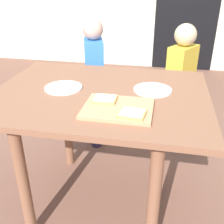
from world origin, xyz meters
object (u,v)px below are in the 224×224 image
(plate_white_right, at_px, (153,90))
(child_right, at_px, (180,81))
(cutting_board, at_px, (118,108))
(plate_white_left, at_px, (64,88))
(pizza_slice_far_left, at_px, (105,99))
(child_left, at_px, (94,78))
(pizza_slice_near_right, at_px, (132,113))
(dining_table, at_px, (100,111))

(plate_white_right, height_order, child_right, child_right)
(plate_white_right, distance_m, child_right, 0.75)
(cutting_board, distance_m, plate_white_right, 0.31)
(plate_white_left, distance_m, plate_white_right, 0.49)
(pizza_slice_far_left, bearing_deg, child_left, 108.19)
(plate_white_right, xyz_separation_m, child_left, (-0.49, 0.61, -0.19))
(pizza_slice_near_right, distance_m, child_right, 1.09)
(pizza_slice_near_right, xyz_separation_m, pizza_slice_far_left, (-0.15, 0.13, 0.00))
(cutting_board, height_order, pizza_slice_near_right, pizza_slice_near_right)
(plate_white_left, bearing_deg, plate_white_right, 7.59)
(pizza_slice_near_right, height_order, plate_white_left, pizza_slice_near_right)
(dining_table, distance_m, plate_white_left, 0.24)
(pizza_slice_near_right, bearing_deg, pizza_slice_far_left, 140.05)
(plate_white_right, xyz_separation_m, child_right, (0.18, 0.70, -0.19))
(cutting_board, height_order, child_right, child_right)
(plate_white_left, xyz_separation_m, plate_white_right, (0.49, 0.07, 0.00))
(child_right, bearing_deg, child_left, -172.21)
(dining_table, bearing_deg, pizza_slice_far_left, -67.21)
(plate_white_left, distance_m, child_left, 0.70)
(child_left, height_order, child_right, child_left)
(dining_table, distance_m, child_right, 0.91)
(plate_white_left, bearing_deg, dining_table, -2.08)
(plate_white_left, distance_m, child_right, 1.04)
(child_left, bearing_deg, plate_white_right, -51.11)
(plate_white_left, bearing_deg, child_left, 90.24)
(plate_white_right, bearing_deg, child_right, 75.32)
(pizza_slice_near_right, height_order, child_left, child_left)
(dining_table, relative_size, pizza_slice_near_right, 9.19)
(child_left, bearing_deg, pizza_slice_near_right, -66.02)
(dining_table, distance_m, pizza_slice_far_left, 0.21)
(pizza_slice_near_right, height_order, child_right, child_right)
(plate_white_right, bearing_deg, pizza_slice_near_right, -101.57)
(pizza_slice_far_left, xyz_separation_m, child_left, (-0.27, 0.82, -0.21))
(plate_white_left, xyz_separation_m, child_left, (-0.00, 0.68, -0.19))
(cutting_board, height_order, child_left, child_left)
(plate_white_right, distance_m, child_left, 0.81)
(pizza_slice_near_right, relative_size, plate_white_right, 0.61)
(child_right, bearing_deg, cutting_board, -108.65)
(child_right, bearing_deg, dining_table, -120.92)
(cutting_board, xyz_separation_m, plate_white_left, (-0.34, 0.21, -0.00))
(dining_table, distance_m, plate_white_right, 0.32)
(plate_white_right, bearing_deg, dining_table, -165.46)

